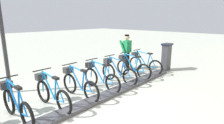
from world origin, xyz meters
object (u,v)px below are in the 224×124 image
at_px(worker_near_rack, 127,51).
at_px(bike_docked_5, 51,93).
at_px(bike_docked_0, 144,63).
at_px(bike_docked_3, 100,77).
at_px(bike_docked_4, 78,84).
at_px(bike_docked_1, 132,67).
at_px(bike_docked_2, 117,72).
at_px(payment_kiosk, 166,57).
at_px(bike_docked_6, 16,104).

bearing_deg(worker_near_rack, bike_docked_5, 101.81).
xyz_separation_m(bike_docked_0, bike_docked_3, (0.00, 2.73, 0.00)).
height_order(bike_docked_3, bike_docked_4, same).
distance_m(bike_docked_3, bike_docked_4, 0.91).
relative_size(bike_docked_1, bike_docked_2, 1.00).
xyz_separation_m(payment_kiosk, bike_docked_4, (0.57, 4.65, -0.24)).
distance_m(bike_docked_1, worker_near_rack, 1.36).
distance_m(bike_docked_6, worker_near_rack, 5.50).
bearing_deg(worker_near_rack, bike_docked_1, 137.79).
relative_size(bike_docked_5, bike_docked_6, 1.00).
height_order(bike_docked_4, bike_docked_5, same).
bearing_deg(bike_docked_1, bike_docked_3, 90.00).
bearing_deg(bike_docked_2, bike_docked_6, 90.00).
xyz_separation_m(bike_docked_0, worker_near_rack, (0.94, 0.06, 0.48)).
height_order(bike_docked_0, bike_docked_6, same).
relative_size(payment_kiosk, bike_docked_6, 0.74).
height_order(payment_kiosk, bike_docked_0, payment_kiosk).
xyz_separation_m(payment_kiosk, bike_docked_5, (0.57, 5.56, -0.24)).
bearing_deg(bike_docked_6, worker_near_rack, -80.14).
bearing_deg(bike_docked_5, bike_docked_3, -90.00).
bearing_deg(bike_docked_4, bike_docked_0, -90.00).
bearing_deg(payment_kiosk, bike_docked_2, 78.57).
relative_size(bike_docked_0, bike_docked_1, 1.00).
xyz_separation_m(bike_docked_0, bike_docked_5, (0.00, 4.55, 0.00)).
height_order(bike_docked_3, worker_near_rack, worker_near_rack).
relative_size(bike_docked_3, bike_docked_4, 1.00).
xyz_separation_m(bike_docked_0, bike_docked_2, (0.00, 1.82, 0.00)).
bearing_deg(bike_docked_6, bike_docked_0, -90.00).
bearing_deg(bike_docked_1, bike_docked_4, 90.00).
height_order(bike_docked_0, bike_docked_3, same).
distance_m(bike_docked_2, bike_docked_6, 3.64).
bearing_deg(bike_docked_5, bike_docked_1, -90.00).
height_order(bike_docked_6, worker_near_rack, worker_near_rack).
bearing_deg(bike_docked_1, bike_docked_0, -90.00).
bearing_deg(payment_kiosk, bike_docked_5, 84.13).
distance_m(payment_kiosk, bike_docked_2, 2.89).
relative_size(bike_docked_0, bike_docked_6, 1.00).
xyz_separation_m(bike_docked_2, bike_docked_3, (0.00, 0.91, 0.00)).
bearing_deg(bike_docked_0, payment_kiosk, -119.58).
relative_size(bike_docked_3, bike_docked_6, 1.00).
bearing_deg(bike_docked_2, payment_kiosk, -101.43).
xyz_separation_m(bike_docked_3, bike_docked_6, (0.00, 2.73, 0.00)).
distance_m(payment_kiosk, bike_docked_5, 5.59).
distance_m(bike_docked_2, bike_docked_5, 2.73).
distance_m(bike_docked_0, bike_docked_3, 2.73).
relative_size(bike_docked_2, bike_docked_6, 1.00).
relative_size(bike_docked_0, worker_near_rack, 1.04).
bearing_deg(bike_docked_3, bike_docked_2, -90.00).
height_order(bike_docked_3, bike_docked_6, same).
bearing_deg(bike_docked_0, bike_docked_4, 90.00).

